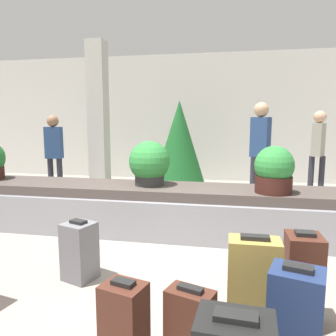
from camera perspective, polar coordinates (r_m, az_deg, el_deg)
name	(u,v)px	position (r m, az deg, el deg)	size (l,w,h in m)	color
ground_plane	(138,284)	(3.29, -5.26, -19.49)	(18.00, 18.00, 0.00)	gray
back_wall	(199,118)	(8.53, 5.39, 8.69)	(18.00, 0.06, 3.20)	beige
carousel	(168,210)	(4.54, 0.00, -7.30)	(7.44, 0.96, 0.64)	gray
pillar	(98,117)	(7.32, -12.02, 8.63)	(0.37, 0.37, 3.20)	beige
suitcase_2	(190,323)	(2.35, 3.84, -25.38)	(0.34, 0.26, 0.48)	#472319
suitcase_3	(295,326)	(2.24, 21.19, -24.23)	(0.35, 0.32, 0.72)	navy
suitcase_4	(79,251)	(3.37, -15.16, -13.77)	(0.35, 0.34, 0.59)	slate
suitcase_5	(302,280)	(2.76, 22.34, -17.60)	(0.26, 0.27, 0.73)	#472319
suitcase_6	(124,321)	(2.35, -7.67, -24.83)	(0.32, 0.28, 0.53)	#472319
suitcase_7	(253,287)	(2.55, 14.59, -19.40)	(0.36, 0.21, 0.74)	#A3843D
potted_plant_0	(274,171)	(4.22, 17.97, -0.44)	(0.48, 0.48, 0.58)	#381914
potted_plant_2	(149,164)	(4.51, -3.25, 0.73)	(0.56, 0.56, 0.61)	#2D2D2D
traveler_0	(260,143)	(6.05, 15.75, 4.15)	(0.37, 0.32, 1.85)	#282833
traveler_1	(54,149)	(6.88, -19.23, 3.16)	(0.34, 0.23, 1.64)	#282833
traveler_2	(318,146)	(7.18, 24.68, 3.55)	(0.31, 0.37, 1.72)	#282833
decorated_tree	(179,142)	(7.15, 1.98, 4.56)	(1.12, 1.12, 1.96)	#4C331E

